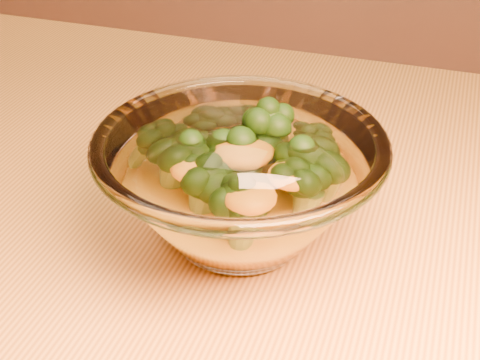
{
  "coord_description": "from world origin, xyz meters",
  "views": [
    {
      "loc": [
        0.09,
        -0.46,
        1.11
      ],
      "look_at": [
        -0.05,
        -0.02,
        0.81
      ],
      "focal_mm": 50.0,
      "sensor_mm": 36.0,
      "label": 1
    }
  ],
  "objects": [
    {
      "name": "table",
      "position": [
        0.0,
        0.0,
        0.65
      ],
      "size": [
        1.2,
        0.8,
        0.75
      ],
      "color": "#B78136",
      "rests_on": "ground"
    },
    {
      "name": "broccoli_heap",
      "position": [
        -0.06,
        -0.02,
        0.82
      ],
      "size": [
        0.17,
        0.16,
        0.08
      ],
      "color": "black",
      "rests_on": "cheese_sauce"
    },
    {
      "name": "glass_bowl",
      "position": [
        -0.05,
        -0.02,
        0.81
      ],
      "size": [
        0.24,
        0.24,
        0.11
      ],
      "color": "white",
      "rests_on": "table"
    },
    {
      "name": "cheese_sauce",
      "position": [
        -0.05,
        -0.02,
        0.78
      ],
      "size": [
        0.14,
        0.14,
        0.04
      ],
      "primitive_type": "ellipsoid",
      "color": "orange",
      "rests_on": "glass_bowl"
    }
  ]
}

